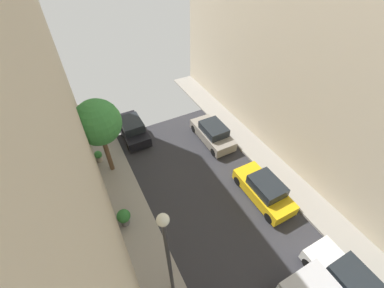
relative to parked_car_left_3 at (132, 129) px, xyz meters
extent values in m
cube|color=gray|center=(7.70, -15.41, -0.64)|extent=(2.00, 44.00, 0.15)
cube|color=black|center=(0.00, 0.04, -0.17)|extent=(1.76, 4.20, 0.76)
cube|color=#1E2328|center=(0.00, -0.11, 0.53)|extent=(1.56, 2.10, 0.64)
cylinder|color=black|center=(-0.78, 1.59, -0.40)|extent=(0.22, 0.64, 0.64)
cylinder|color=black|center=(0.78, 1.59, -0.40)|extent=(0.22, 0.64, 0.64)
cylinder|color=black|center=(-0.78, -1.51, -0.40)|extent=(0.22, 0.64, 0.64)
cylinder|color=black|center=(0.78, -1.51, -0.40)|extent=(0.22, 0.64, 0.64)
cube|color=white|center=(5.40, -15.70, -0.17)|extent=(1.76, 4.20, 0.76)
cube|color=#1E2328|center=(5.40, -15.85, 0.53)|extent=(1.56, 2.10, 0.64)
cylinder|color=black|center=(4.62, -14.15, -0.40)|extent=(0.22, 0.64, 0.64)
cylinder|color=black|center=(6.18, -14.15, -0.40)|extent=(0.22, 0.64, 0.64)
cube|color=gold|center=(5.40, -9.62, -0.17)|extent=(1.76, 4.20, 0.76)
cube|color=#1E2328|center=(5.40, -9.77, 0.53)|extent=(1.56, 2.10, 0.64)
cylinder|color=black|center=(4.62, -8.07, -0.40)|extent=(0.22, 0.64, 0.64)
cylinder|color=black|center=(6.18, -8.07, -0.40)|extent=(0.22, 0.64, 0.64)
cylinder|color=black|center=(4.62, -11.17, -0.40)|extent=(0.22, 0.64, 0.64)
cylinder|color=black|center=(6.18, -11.17, -0.40)|extent=(0.22, 0.64, 0.64)
cube|color=gray|center=(5.40, -3.46, -0.17)|extent=(1.76, 4.20, 0.76)
cube|color=#1E2328|center=(5.40, -3.61, 0.53)|extent=(1.56, 2.10, 0.64)
cylinder|color=black|center=(4.62, -1.91, -0.40)|extent=(0.22, 0.64, 0.64)
cylinder|color=black|center=(6.18, -1.91, -0.40)|extent=(0.22, 0.64, 0.64)
cylinder|color=black|center=(4.62, -5.01, -0.40)|extent=(0.22, 0.64, 0.64)
cylinder|color=black|center=(6.18, -5.01, -0.40)|extent=(0.22, 0.64, 0.64)
cylinder|color=brown|center=(-2.46, -2.91, 0.96)|extent=(0.31, 0.31, 3.05)
sphere|color=#38843D|center=(-2.46, -2.91, 3.54)|extent=(2.83, 2.83, 2.83)
cylinder|color=slate|center=(-2.88, -7.46, -0.35)|extent=(0.49, 0.49, 0.43)
sphere|color=#2D7233|center=(-2.88, -7.46, 0.17)|extent=(0.77, 0.77, 0.77)
cylinder|color=#B2A899|center=(-3.06, -1.73, -0.37)|extent=(0.45, 0.45, 0.40)
sphere|color=#38843D|center=(-3.06, -1.73, 0.05)|extent=(0.55, 0.55, 0.55)
cylinder|color=#333338|center=(-1.90, -11.87, 2.41)|extent=(0.16, 0.16, 5.97)
sphere|color=white|center=(-1.90, -11.87, 5.62)|extent=(0.44, 0.44, 0.44)
camera|label=1|loc=(-3.04, -15.99, 12.75)|focal=23.56mm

